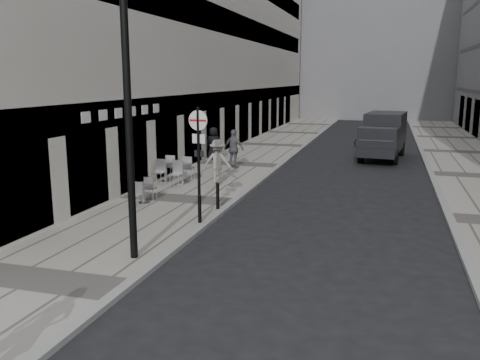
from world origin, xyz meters
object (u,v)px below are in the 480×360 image
object	(u,v)px
sign_post	(199,149)
cyclist	(370,136)
panel_van	(384,133)
lamppost	(127,96)

from	to	relation	value
sign_post	cyclist	size ratio (longest dim) A/B	1.65
sign_post	panel_van	world-z (taller)	sign_post
lamppost	cyclist	size ratio (longest dim) A/B	3.32
lamppost	cyclist	distance (m)	22.63
lamppost	panel_van	bearing A→B (deg)	73.23
cyclist	panel_van	bearing A→B (deg)	-81.52
lamppost	panel_van	distance (m)	18.95
sign_post	cyclist	bearing A→B (deg)	83.16
sign_post	cyclist	xyz separation A→B (m)	(4.21, 18.62, -1.48)
panel_van	cyclist	distance (m)	4.08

